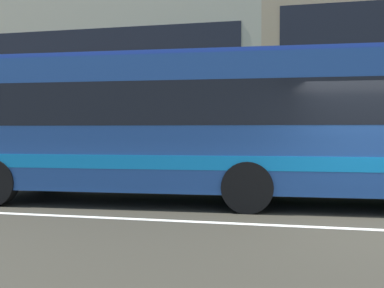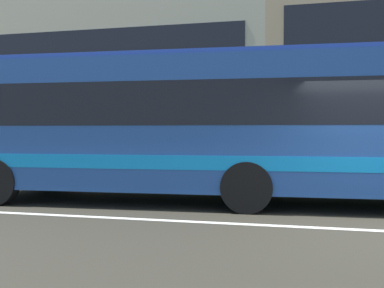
% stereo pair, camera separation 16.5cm
% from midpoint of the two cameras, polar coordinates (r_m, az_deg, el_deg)
% --- Properties ---
extents(apartment_block_left, '(20.61, 9.76, 9.04)m').
position_cam_midpoint_polar(apartment_block_left, '(25.93, -14.16, 8.09)').
color(apartment_block_left, '#B9B494').
rests_on(apartment_block_left, ground_plane).
extents(transit_bus, '(11.39, 3.19, 3.22)m').
position_cam_midpoint_polar(transit_bus, '(9.72, 2.90, 2.81)').
color(transit_bus, navy).
rests_on(transit_bus, ground_plane).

